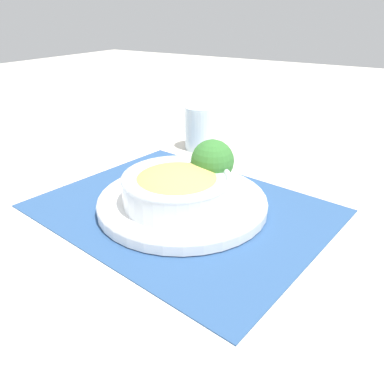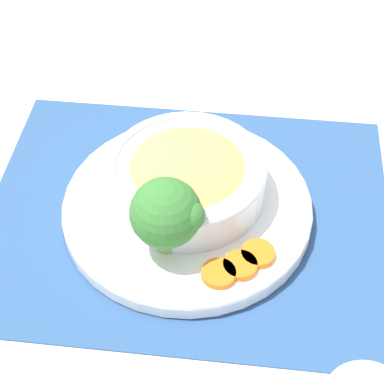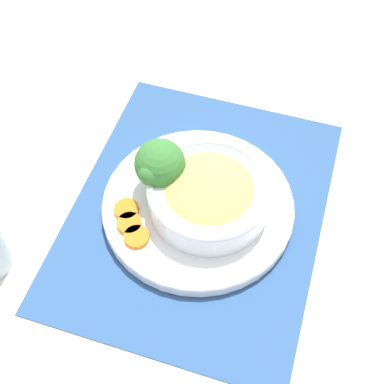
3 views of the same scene
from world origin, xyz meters
TOP-DOWN VIEW (x-y plane):
  - ground_plane at (0.00, 0.00)m, footprint 4.00×4.00m
  - placemat at (0.00, 0.00)m, footprint 0.52×0.43m
  - plate at (0.00, 0.00)m, footprint 0.29×0.29m
  - bowl at (-0.00, -0.02)m, footprint 0.18×0.18m
  - broccoli_floret at (0.02, 0.06)m, footprint 0.08×0.08m
  - carrot_slice_near at (-0.03, 0.10)m, footprint 0.04×0.04m
  - carrot_slice_middle at (-0.05, 0.09)m, footprint 0.04×0.04m
  - carrot_slice_far at (-0.07, 0.08)m, footprint 0.04×0.04m

SIDE VIEW (x-z plane):
  - ground_plane at x=0.00m, z-range 0.00..0.00m
  - placemat at x=0.00m, z-range 0.00..0.00m
  - plate at x=0.00m, z-range 0.00..0.03m
  - carrot_slice_near at x=-0.03m, z-range 0.02..0.03m
  - carrot_slice_middle at x=-0.05m, z-range 0.02..0.03m
  - carrot_slice_far at x=-0.07m, z-range 0.02..0.03m
  - bowl at x=0.00m, z-range 0.02..0.08m
  - broccoli_floret at x=0.02m, z-range 0.03..0.12m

